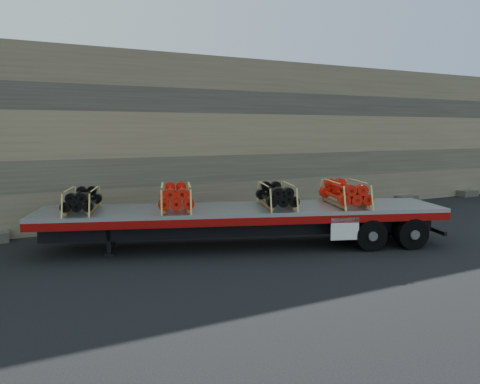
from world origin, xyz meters
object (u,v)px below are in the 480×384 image
object	(u,v)px
trailer	(243,227)
bundle_midfront	(176,197)
bundle_rear	(345,193)
bundle_midrear	(276,196)
bundle_front	(82,200)

from	to	relation	value
trailer	bundle_midfront	distance (m)	2.45
bundle_rear	trailer	bearing A→B (deg)	-180.00
bundle_rear	bundle_midrear	bearing A→B (deg)	-180.00
trailer	bundle_front	world-z (taller)	bundle_front
trailer	bundle_rear	world-z (taller)	bundle_rear
trailer	bundle_midfront	bearing A→B (deg)	180.00
bundle_midfront	bundle_midrear	bearing A→B (deg)	0.00
bundle_midrear	bundle_rear	distance (m)	2.40
bundle_front	bundle_midrear	xyz separation A→B (m)	(5.94, -2.09, 0.03)
bundle_front	bundle_midfront	size ratio (longest dim) A/B	0.89
bundle_midfront	bundle_rear	size ratio (longest dim) A/B	0.96
bundle_midfront	bundle_front	bearing A→B (deg)	180.00
bundle_midrear	bundle_midfront	bearing A→B (deg)	180.00
bundle_rear	bundle_front	bearing A→B (deg)	180.00
bundle_midfront	bundle_rear	world-z (taller)	bundle_rear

